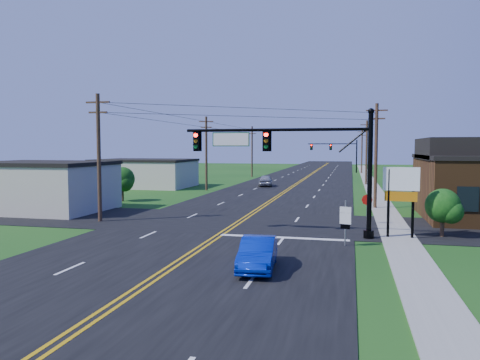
% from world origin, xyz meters
% --- Properties ---
extents(ground, '(260.00, 260.00, 0.00)m').
position_xyz_m(ground, '(0.00, 0.00, 0.00)').
color(ground, '#144213').
rests_on(ground, ground).
extents(road_main, '(16.00, 220.00, 0.04)m').
position_xyz_m(road_main, '(0.00, 50.00, 0.02)').
color(road_main, black).
rests_on(road_main, ground).
extents(road_cross, '(70.00, 10.00, 0.04)m').
position_xyz_m(road_cross, '(0.00, 12.00, 0.02)').
color(road_cross, black).
rests_on(road_cross, ground).
extents(sidewalk, '(2.00, 160.00, 0.08)m').
position_xyz_m(sidewalk, '(10.50, 40.00, 0.04)').
color(sidewalk, gray).
rests_on(sidewalk, ground).
extents(signal_mast_main, '(11.30, 0.60, 7.48)m').
position_xyz_m(signal_mast_main, '(4.34, 8.00, 4.75)').
color(signal_mast_main, black).
rests_on(signal_mast_main, ground).
extents(signal_mast_far, '(10.98, 0.60, 7.48)m').
position_xyz_m(signal_mast_far, '(4.44, 80.00, 4.55)').
color(signal_mast_far, black).
rests_on(signal_mast_far, ground).
extents(cream_bldg_near, '(10.20, 8.20, 4.10)m').
position_xyz_m(cream_bldg_near, '(-17.00, 14.00, 2.06)').
color(cream_bldg_near, beige).
rests_on(cream_bldg_near, ground).
extents(cream_bldg_far, '(12.20, 9.20, 3.70)m').
position_xyz_m(cream_bldg_far, '(-19.00, 38.00, 1.86)').
color(cream_bldg_far, beige).
rests_on(cream_bldg_far, ground).
extents(utility_pole_left_a, '(1.80, 0.28, 9.00)m').
position_xyz_m(utility_pole_left_a, '(-9.50, 10.00, 4.72)').
color(utility_pole_left_a, '#3D2D1B').
rests_on(utility_pole_left_a, ground).
extents(utility_pole_left_b, '(1.80, 0.28, 9.00)m').
position_xyz_m(utility_pole_left_b, '(-9.50, 35.00, 4.72)').
color(utility_pole_left_b, '#3D2D1B').
rests_on(utility_pole_left_b, ground).
extents(utility_pole_left_c, '(1.80, 0.28, 9.00)m').
position_xyz_m(utility_pole_left_c, '(-9.50, 62.00, 4.72)').
color(utility_pole_left_c, '#3D2D1B').
rests_on(utility_pole_left_c, ground).
extents(utility_pole_right_a, '(1.80, 0.28, 9.00)m').
position_xyz_m(utility_pole_right_a, '(9.80, 22.00, 4.72)').
color(utility_pole_right_a, '#3D2D1B').
rests_on(utility_pole_right_a, ground).
extents(utility_pole_right_b, '(1.80, 0.28, 9.00)m').
position_xyz_m(utility_pole_right_b, '(9.80, 48.00, 4.72)').
color(utility_pole_right_b, '#3D2D1B').
rests_on(utility_pole_right_b, ground).
extents(utility_pole_right_c, '(1.80, 0.28, 9.00)m').
position_xyz_m(utility_pole_right_c, '(9.80, 78.00, 4.72)').
color(utility_pole_right_c, '#3D2D1B').
rests_on(utility_pole_right_c, ground).
extents(tree_right_back, '(3.00, 3.00, 4.10)m').
position_xyz_m(tree_right_back, '(16.00, 26.00, 2.60)').
color(tree_right_back, '#3D2D1B').
rests_on(tree_right_back, ground).
extents(shrub_corner, '(2.00, 2.00, 2.86)m').
position_xyz_m(shrub_corner, '(13.00, 9.50, 1.85)').
color(shrub_corner, '#3D2D1B').
rests_on(shrub_corner, ground).
extents(tree_left, '(2.40, 2.40, 3.37)m').
position_xyz_m(tree_left, '(-14.00, 22.00, 2.16)').
color(tree_left, '#3D2D1B').
rests_on(tree_left, ground).
extents(blue_car, '(1.80, 4.21, 1.35)m').
position_xyz_m(blue_car, '(3.91, -0.18, 0.68)').
color(blue_car, '#0825B8').
rests_on(blue_car, ground).
extents(distant_car, '(2.45, 4.64, 1.51)m').
position_xyz_m(distant_car, '(-3.52, 42.51, 0.75)').
color(distant_car, '#ACACB1').
rests_on(distant_car, ground).
extents(route_sign, '(0.60, 0.19, 2.45)m').
position_xyz_m(route_sign, '(7.50, 5.56, 1.43)').
color(route_sign, slate).
rests_on(route_sign, ground).
extents(stop_sign, '(0.75, 0.11, 2.10)m').
position_xyz_m(stop_sign, '(8.84, 12.93, 1.51)').
color(stop_sign, slate).
rests_on(stop_sign, ground).
extents(pylon_sign, '(2.02, 0.49, 4.12)m').
position_xyz_m(pylon_sign, '(10.56, 8.49, 3.01)').
color(pylon_sign, black).
rests_on(pylon_sign, ground).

